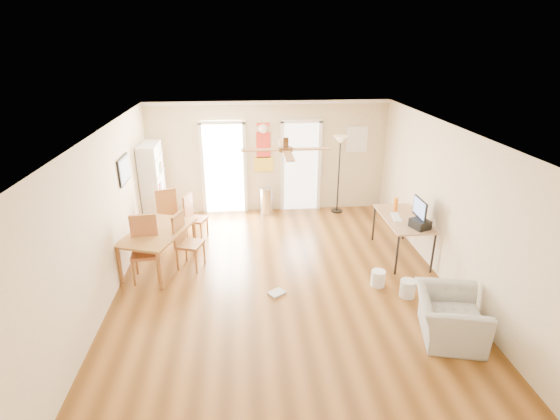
{
  "coord_description": "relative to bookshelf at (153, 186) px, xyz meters",
  "views": [
    {
      "loc": [
        -0.6,
        -6.12,
        3.88
      ],
      "look_at": [
        0.0,
        0.6,
        1.15
      ],
      "focal_mm": 27.33,
      "sensor_mm": 36.0,
      "label": 1
    }
  ],
  "objects": [
    {
      "name": "floor",
      "position": [
        2.54,
        -2.75,
        -0.93
      ],
      "size": [
        7.0,
        7.0,
        0.0
      ],
      "primitive_type": "plane",
      "color": "brown",
      "rests_on": "ground"
    },
    {
      "name": "ceiling",
      "position": [
        2.54,
        -2.75,
        1.67
      ],
      "size": [
        5.5,
        7.0,
        0.0
      ],
      "primitive_type": null,
      "color": "silver",
      "rests_on": "floor"
    },
    {
      "name": "wall_back",
      "position": [
        2.54,
        0.75,
        0.37
      ],
      "size": [
        5.5,
        0.04,
        2.6
      ],
      "primitive_type": null,
      "color": "beige",
      "rests_on": "floor"
    },
    {
      "name": "wall_front",
      "position": [
        2.54,
        -6.25,
        0.37
      ],
      "size": [
        5.5,
        0.04,
        2.6
      ],
      "primitive_type": null,
      "color": "beige",
      "rests_on": "floor"
    },
    {
      "name": "wall_left",
      "position": [
        -0.21,
        -2.75,
        0.37
      ],
      "size": [
        0.04,
        7.0,
        2.6
      ],
      "primitive_type": null,
      "color": "beige",
      "rests_on": "floor"
    },
    {
      "name": "wall_right",
      "position": [
        5.29,
        -2.75,
        0.37
      ],
      "size": [
        0.04,
        7.0,
        2.6
      ],
      "primitive_type": null,
      "color": "beige",
      "rests_on": "floor"
    },
    {
      "name": "crown_molding",
      "position": [
        2.54,
        -2.75,
        1.63
      ],
      "size": [
        5.5,
        7.0,
        0.08
      ],
      "primitive_type": null,
      "color": "white",
      "rests_on": "wall_back"
    },
    {
      "name": "kitchen_doorway",
      "position": [
        1.49,
        0.74,
        0.12
      ],
      "size": [
        0.9,
        0.1,
        2.1
      ],
      "primitive_type": null,
      "color": "white",
      "rests_on": "wall_back"
    },
    {
      "name": "bathroom_doorway",
      "position": [
        3.29,
        0.74,
        0.12
      ],
      "size": [
        0.8,
        0.1,
        2.1
      ],
      "primitive_type": null,
      "color": "white",
      "rests_on": "wall_back"
    },
    {
      "name": "wall_decal",
      "position": [
        2.42,
        0.73,
        0.62
      ],
      "size": [
        0.46,
        0.03,
        1.1
      ],
      "primitive_type": "cube",
      "color": "red",
      "rests_on": "wall_back"
    },
    {
      "name": "ac_grille",
      "position": [
        4.59,
        0.72,
        0.77
      ],
      "size": [
        0.5,
        0.04,
        0.6
      ],
      "primitive_type": "cube",
      "color": "white",
      "rests_on": "wall_back"
    },
    {
      "name": "framed_poster",
      "position": [
        -0.18,
        -1.35,
        0.77
      ],
      "size": [
        0.04,
        0.66,
        0.48
      ],
      "primitive_type": "cube",
      "color": "black",
      "rests_on": "wall_left"
    },
    {
      "name": "ceiling_fan",
      "position": [
        2.54,
        -3.05,
        1.5
      ],
      "size": [
        1.24,
        1.24,
        0.2
      ],
      "primitive_type": null,
      "color": "#593819",
      "rests_on": "ceiling"
    },
    {
      "name": "bookshelf",
      "position": [
        0.0,
        0.0,
        0.0
      ],
      "size": [
        0.46,
        0.87,
        1.85
      ],
      "primitive_type": null,
      "rotation": [
        0.0,
        0.0,
        -0.11
      ],
      "color": "silver",
      "rests_on": "floor"
    },
    {
      "name": "dining_table",
      "position": [
        0.39,
        -1.89,
        -0.56
      ],
      "size": [
        1.3,
        1.65,
        0.72
      ],
      "primitive_type": null,
      "rotation": [
        0.0,
        0.0,
        -0.34
      ],
      "color": "olive",
      "rests_on": "floor"
    },
    {
      "name": "dining_chair_right_a",
      "position": [
        0.94,
        -0.67,
        -0.47
      ],
      "size": [
        0.48,
        0.48,
        0.92
      ],
      "primitive_type": null,
      "rotation": [
        0.0,
        0.0,
        1.24
      ],
      "color": "#9F5E33",
      "rests_on": "floor"
    },
    {
      "name": "dining_chair_right_b",
      "position": [
        0.94,
        -1.92,
        -0.41
      ],
      "size": [
        0.53,
        0.53,
        1.02
      ],
      "primitive_type": null,
      "rotation": [
        0.0,
        0.0,
        1.25
      ],
      "color": "#AB7837",
      "rests_on": "floor"
    },
    {
      "name": "dining_chair_near",
      "position": [
        0.24,
        -2.27,
        -0.37
      ],
      "size": [
        0.5,
        0.5,
        1.1
      ],
      "primitive_type": null,
      "rotation": [
        0.0,
        0.0,
        0.12
      ],
      "color": "#955730",
      "rests_on": "floor"
    },
    {
      "name": "dining_chair_far",
      "position": [
        0.28,
        -0.33,
        -0.42
      ],
      "size": [
        0.53,
        0.53,
        1.01
      ],
      "primitive_type": null,
      "rotation": [
        0.0,
        0.0,
        3.48
      ],
      "color": "#A86C36",
      "rests_on": "floor"
    },
    {
      "name": "trash_can",
      "position": [
        2.46,
        0.49,
        -0.61
      ],
      "size": [
        0.35,
        0.35,
        0.63
      ],
      "primitive_type": "cylinder",
      "rotation": [
        0.0,
        0.0,
        -0.22
      ],
      "color": "#BCBBBE",
      "rests_on": "floor"
    },
    {
      "name": "torchiere_lamp",
      "position": [
        4.16,
        0.47,
        -0.01
      ],
      "size": [
        0.36,
        0.36,
        1.84
      ],
      "primitive_type": null,
      "rotation": [
        0.0,
        0.0,
        -0.04
      ],
      "color": "black",
      "rests_on": "floor"
    },
    {
      "name": "computer_desk",
      "position": [
        4.88,
        -1.82,
        -0.54
      ],
      "size": [
        0.73,
        1.46,
        0.78
      ],
      "primitive_type": null,
      "color": "tan",
      "rests_on": "floor"
    },
    {
      "name": "imac",
      "position": [
        5.01,
        -2.17,
        0.1
      ],
      "size": [
        0.15,
        0.54,
        0.49
      ],
      "primitive_type": null,
      "rotation": [
        0.0,
        0.0,
        -0.14
      ],
      "color": "black",
      "rests_on": "computer_desk"
    },
    {
      "name": "keyboard",
      "position": [
        4.74,
        -1.8,
        -0.14
      ],
      "size": [
        0.2,
        0.46,
        0.02
      ],
      "primitive_type": "cube",
      "rotation": [
        0.0,
        0.0,
        -0.14
      ],
      "color": "silver",
      "rests_on": "computer_desk"
    },
    {
      "name": "printer",
      "position": [
        4.99,
        -2.3,
        -0.07
      ],
      "size": [
        0.35,
        0.38,
        0.16
      ],
      "primitive_type": "cube",
      "rotation": [
        0.0,
        0.0,
        0.35
      ],
      "color": "black",
      "rests_on": "computer_desk"
    },
    {
      "name": "orange_bottle",
      "position": [
        4.84,
        -1.47,
        -0.02
      ],
      "size": [
        0.11,
        0.11,
        0.26
      ],
      "primitive_type": "cylinder",
      "rotation": [
        0.0,
        0.0,
        -0.26
      ],
      "color": "orange",
      "rests_on": "computer_desk"
    },
    {
      "name": "wastebasket_a",
      "position": [
        4.14,
        -2.85,
        -0.79
      ],
      "size": [
        0.25,
        0.25,
        0.27
      ],
      "primitive_type": "cylinder",
      "rotation": [
        0.0,
        0.0,
        -0.05
      ],
      "color": "silver",
      "rests_on": "floor"
    },
    {
      "name": "wastebasket_b",
      "position": [
        4.51,
        -3.21,
        -0.78
      ],
      "size": [
        0.29,
        0.29,
        0.29
      ],
      "primitive_type": "cylinder",
      "rotation": [
        0.0,
        0.0,
        0.17
      ],
      "color": "silver",
      "rests_on": "floor"
    },
    {
      "name": "floor_cloth",
      "position": [
        2.42,
        -2.96,
        -0.91
      ],
      "size": [
        0.32,
        0.31,
        0.04
      ],
      "primitive_type": "cube",
      "rotation": [
        0.0,
        0.0,
        0.62
      ],
      "color": "#A2A19D",
      "rests_on": "floor"
    },
    {
      "name": "armchair",
      "position": [
        4.69,
        -4.22,
        -0.6
      ],
      "size": [
        1.08,
        1.17,
        0.64
      ],
      "primitive_type": "imported",
      "rotation": [
        0.0,
        0.0,
        1.33
      ],
      "color": "#9F9F9A",
      "rests_on": "floor"
    }
  ]
}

